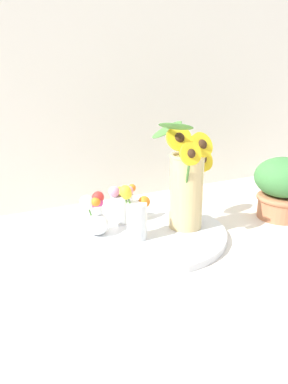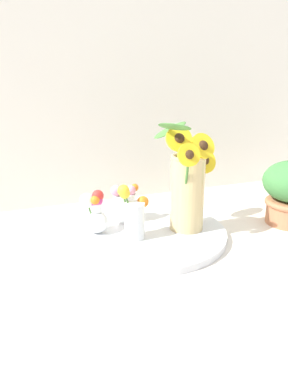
{
  "view_description": "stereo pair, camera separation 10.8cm",
  "coord_description": "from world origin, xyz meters",
  "px_view_note": "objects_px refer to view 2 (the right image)",
  "views": [
    {
      "loc": [
        -0.5,
        -0.89,
        0.47
      ],
      "look_at": [
        -0.04,
        0.03,
        0.14
      ],
      "focal_mm": 35.0,
      "sensor_mm": 36.0,
      "label": 1
    },
    {
      "loc": [
        -0.4,
        -0.94,
        0.47
      ],
      "look_at": [
        -0.04,
        0.03,
        0.14
      ],
      "focal_mm": 35.0,
      "sensor_mm": 36.0,
      "label": 2
    }
  ],
  "objects_px": {
    "mason_jar_sunflowers": "(188,185)",
    "vase_bulb_right": "(95,213)",
    "vase_small_center": "(134,215)",
    "serving_tray": "(144,233)",
    "vase_small_back": "(124,204)"
  },
  "relations": [
    {
      "from": "mason_jar_sunflowers",
      "to": "vase_bulb_right",
      "type": "xyz_separation_m",
      "value": [
        -0.26,
        0.07,
        -0.07
      ]
    },
    {
      "from": "vase_small_center",
      "to": "serving_tray",
      "type": "bearing_deg",
      "value": 41.58
    },
    {
      "from": "vase_bulb_right",
      "to": "vase_small_back",
      "type": "bearing_deg",
      "value": 27.85
    },
    {
      "from": "mason_jar_sunflowers",
      "to": "vase_small_center",
      "type": "xyz_separation_m",
      "value": [
        -0.17,
        -0.0,
        -0.07
      ]
    },
    {
      "from": "serving_tray",
      "to": "mason_jar_sunflowers",
      "type": "distance_m",
      "value": 0.19
    },
    {
      "from": "serving_tray",
      "to": "vase_bulb_right",
      "type": "relative_size",
      "value": 3.8
    },
    {
      "from": "mason_jar_sunflowers",
      "to": "vase_small_back",
      "type": "bearing_deg",
      "value": 141.36
    },
    {
      "from": "vase_small_center",
      "to": "vase_bulb_right",
      "type": "distance_m",
      "value": 0.12
    },
    {
      "from": "serving_tray",
      "to": "mason_jar_sunflowers",
      "type": "relative_size",
      "value": 1.49
    },
    {
      "from": "vase_small_center",
      "to": "vase_small_back",
      "type": "distance_m",
      "value": 0.13
    },
    {
      "from": "mason_jar_sunflowers",
      "to": "vase_bulb_right",
      "type": "height_order",
      "value": "mason_jar_sunflowers"
    },
    {
      "from": "serving_tray",
      "to": "vase_bulb_right",
      "type": "bearing_deg",
      "value": 167.24
    },
    {
      "from": "vase_small_center",
      "to": "vase_bulb_right",
      "type": "height_order",
      "value": "vase_small_center"
    },
    {
      "from": "mason_jar_sunflowers",
      "to": "vase_small_center",
      "type": "bearing_deg",
      "value": -178.35
    },
    {
      "from": "serving_tray",
      "to": "vase_small_center",
      "type": "xyz_separation_m",
      "value": [
        -0.05,
        -0.04,
        0.08
      ]
    }
  ]
}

